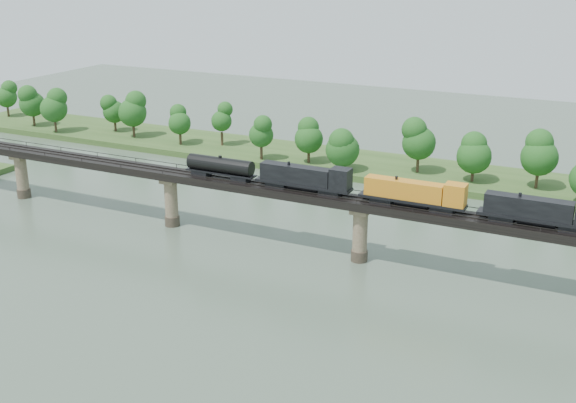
% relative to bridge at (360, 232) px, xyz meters
% --- Properties ---
extents(ground, '(400.00, 400.00, 0.00)m').
position_rel_bridge_xyz_m(ground, '(0.00, -30.00, -5.46)').
color(ground, '#3C4C3E').
rests_on(ground, ground).
extents(far_bank, '(300.00, 24.00, 1.60)m').
position_rel_bridge_xyz_m(far_bank, '(0.00, 55.00, -4.66)').
color(far_bank, '#2E4B1E').
rests_on(far_bank, ground).
extents(bridge, '(236.00, 30.00, 11.50)m').
position_rel_bridge_xyz_m(bridge, '(0.00, 0.00, 0.00)').
color(bridge, '#473A2D').
rests_on(bridge, ground).
extents(bridge_superstructure, '(220.00, 4.90, 0.75)m').
position_rel_bridge_xyz_m(bridge_superstructure, '(0.00, 0.00, 6.33)').
color(bridge_superstructure, black).
rests_on(bridge_superstructure, bridge).
extents(far_treeline, '(289.06, 17.54, 13.60)m').
position_rel_bridge_xyz_m(far_treeline, '(-8.21, 50.52, 3.37)').
color(far_treeline, '#382619').
rests_on(far_treeline, far_bank).
extents(freight_train, '(73.57, 2.87, 5.06)m').
position_rel_bridge_xyz_m(freight_train, '(2.45, 0.00, 8.46)').
color(freight_train, black).
rests_on(freight_train, bridge).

